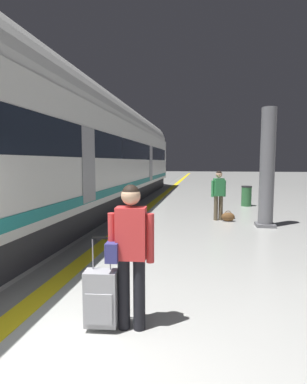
{
  "coord_description": "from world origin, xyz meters",
  "views": [
    {
      "loc": [
        1.46,
        -2.38,
        1.99
      ],
      "look_at": [
        0.07,
        6.03,
        1.13
      ],
      "focal_mm": 28.18,
      "sensor_mm": 36.0,
      "label": 1
    }
  ],
  "objects_px": {
    "duffel_bag_near": "(228,217)",
    "platform_pillar": "(267,171)",
    "passenger_near": "(219,192)",
    "traveller_foreground": "(130,247)",
    "high_speed_train": "(95,149)",
    "waste_bin": "(246,196)",
    "rolling_suitcase_foreground": "(101,298)"
  },
  "relations": [
    {
      "from": "duffel_bag_near",
      "to": "platform_pillar",
      "type": "height_order",
      "value": "platform_pillar"
    },
    {
      "from": "passenger_near",
      "to": "traveller_foreground",
      "type": "bearing_deg",
      "value": -100.89
    },
    {
      "from": "high_speed_train",
      "to": "duffel_bag_near",
      "type": "distance_m",
      "value": 6.14
    },
    {
      "from": "passenger_near",
      "to": "waste_bin",
      "type": "relative_size",
      "value": 1.85
    },
    {
      "from": "passenger_near",
      "to": "platform_pillar",
      "type": "height_order",
      "value": "platform_pillar"
    },
    {
      "from": "rolling_suitcase_foreground",
      "to": "passenger_near",
      "type": "bearing_deg",
      "value": 76.66
    },
    {
      "from": "platform_pillar",
      "to": "waste_bin",
      "type": "height_order",
      "value": "platform_pillar"
    },
    {
      "from": "rolling_suitcase_foreground",
      "to": "traveller_foreground",
      "type": "bearing_deg",
      "value": 13.35
    },
    {
      "from": "waste_bin",
      "to": "rolling_suitcase_foreground",
      "type": "bearing_deg",
      "value": -106.17
    },
    {
      "from": "waste_bin",
      "to": "platform_pillar",
      "type": "bearing_deg",
      "value": -90.27
    },
    {
      "from": "high_speed_train",
      "to": "rolling_suitcase_foreground",
      "type": "bearing_deg",
      "value": -69.38
    },
    {
      "from": "high_speed_train",
      "to": "rolling_suitcase_foreground",
      "type": "xyz_separation_m",
      "value": [
        3.34,
        -8.88,
        -2.11
      ]
    },
    {
      "from": "high_speed_train",
      "to": "waste_bin",
      "type": "xyz_separation_m",
      "value": [
        6.43,
        1.79,
        -2.04
      ]
    },
    {
      "from": "passenger_near",
      "to": "duffel_bag_near",
      "type": "relative_size",
      "value": 3.83
    },
    {
      "from": "traveller_foreground",
      "to": "duffel_bag_near",
      "type": "bearing_deg",
      "value": 76.35
    },
    {
      "from": "high_speed_train",
      "to": "passenger_near",
      "type": "distance_m",
      "value": 5.54
    },
    {
      "from": "duffel_bag_near",
      "to": "waste_bin",
      "type": "xyz_separation_m",
      "value": [
        1.08,
        3.69,
        0.3
      ]
    },
    {
      "from": "platform_pillar",
      "to": "duffel_bag_near",
      "type": "bearing_deg",
      "value": 148.22
    },
    {
      "from": "traveller_foreground",
      "to": "platform_pillar",
      "type": "xyz_separation_m",
      "value": [
        2.74,
        6.24,
        0.72
      ]
    },
    {
      "from": "passenger_near",
      "to": "duffel_bag_near",
      "type": "xyz_separation_m",
      "value": [
        0.32,
        -0.14,
        -0.83
      ]
    },
    {
      "from": "high_speed_train",
      "to": "platform_pillar",
      "type": "distance_m",
      "value": 6.95
    },
    {
      "from": "passenger_near",
      "to": "platform_pillar",
      "type": "xyz_separation_m",
      "value": [
        1.38,
        -0.8,
        0.75
      ]
    },
    {
      "from": "duffel_bag_near",
      "to": "platform_pillar",
      "type": "xyz_separation_m",
      "value": [
        1.06,
        -0.66,
        1.57
      ]
    },
    {
      "from": "high_speed_train",
      "to": "passenger_near",
      "type": "bearing_deg",
      "value": -19.29
    },
    {
      "from": "platform_pillar",
      "to": "rolling_suitcase_foreground",
      "type": "bearing_deg",
      "value": -115.94
    },
    {
      "from": "traveller_foreground",
      "to": "platform_pillar",
      "type": "relative_size",
      "value": 0.48
    },
    {
      "from": "platform_pillar",
      "to": "passenger_near",
      "type": "bearing_deg",
      "value": 149.86
    },
    {
      "from": "rolling_suitcase_foreground",
      "to": "passenger_near",
      "type": "relative_size",
      "value": 0.66
    },
    {
      "from": "waste_bin",
      "to": "traveller_foreground",
      "type": "bearing_deg",
      "value": -104.6
    },
    {
      "from": "rolling_suitcase_foreground",
      "to": "platform_pillar",
      "type": "xyz_separation_m",
      "value": [
        3.07,
        6.32,
        1.34
      ]
    },
    {
      "from": "traveller_foreground",
      "to": "passenger_near",
      "type": "bearing_deg",
      "value": 79.11
    },
    {
      "from": "rolling_suitcase_foreground",
      "to": "duffel_bag_near",
      "type": "relative_size",
      "value": 2.53
    }
  ]
}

